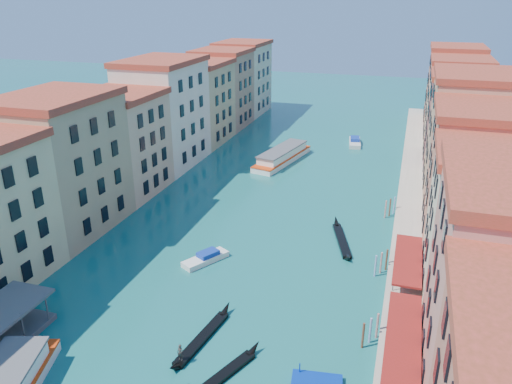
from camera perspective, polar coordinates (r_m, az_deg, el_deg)
left_bank_palazzos at (r=96.26m, az=-12.14°, el=7.58°), size 12.80×128.40×21.00m
right_bank_palazzos at (r=85.14m, az=23.22°, el=4.43°), size 12.80×128.40×21.00m
quay at (r=87.59m, az=17.15°, el=-0.72°), size 4.00×140.00×1.00m
restaurant_awnings at (r=49.45m, az=16.44°, el=-16.21°), size 3.20×44.55×3.12m
mooring_poles_right at (r=55.12m, az=13.19°, el=-13.60°), size 1.44×54.24×3.20m
vaporetto_far at (r=103.47m, az=3.03°, el=4.18°), size 8.22×19.44×2.82m
gondola_fore at (r=52.74m, az=-6.20°, el=-16.13°), size 2.65×11.93×2.38m
gondola_right at (r=48.16m, az=-4.39°, el=-20.39°), size 5.29×10.81×2.28m
gondola_far at (r=71.65m, az=9.73°, el=-5.31°), size 4.76×12.64×1.83m
motorboat_mid at (r=65.94m, az=-5.73°, el=-7.50°), size 4.96×6.54×1.33m
motorboat_far at (r=117.53m, az=11.23°, el=5.64°), size 3.49×8.04×1.61m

